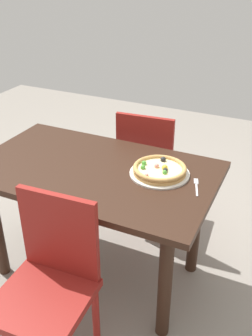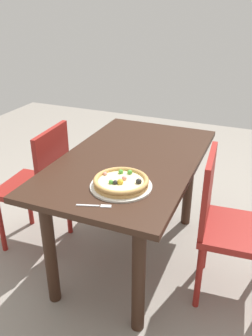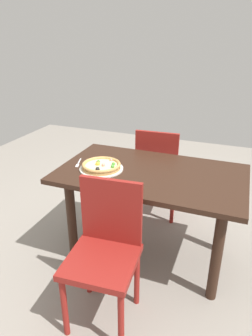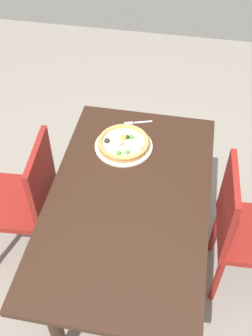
{
  "view_description": "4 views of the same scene",
  "coord_description": "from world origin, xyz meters",
  "px_view_note": "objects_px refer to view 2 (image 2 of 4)",
  "views": [
    {
      "loc": [
        0.95,
        -1.6,
        1.77
      ],
      "look_at": [
        0.18,
        0.05,
        0.76
      ],
      "focal_mm": 41.54,
      "sensor_mm": 36.0,
      "label": 1
    },
    {
      "loc": [
        1.78,
        0.71,
        1.61
      ],
      "look_at": [
        0.18,
        0.05,
        0.76
      ],
      "focal_mm": 37.36,
      "sensor_mm": 36.0,
      "label": 2
    },
    {
      "loc": [
        -0.55,
        1.9,
        1.64
      ],
      "look_at": [
        0.18,
        0.05,
        0.76
      ],
      "focal_mm": 32.17,
      "sensor_mm": 36.0,
      "label": 3
    },
    {
      "loc": [
        -1.23,
        -0.22,
        2.28
      ],
      "look_at": [
        0.18,
        0.05,
        0.76
      ],
      "focal_mm": 43.11,
      "sensor_mm": 36.0,
      "label": 4
    }
  ],
  "objects_px": {
    "dining_table": "(130,175)",
    "plate": "(121,186)",
    "pizza": "(121,182)",
    "chair_far": "(226,222)",
    "fork": "(97,206)",
    "chair_near": "(40,183)"
  },
  "relations": [
    {
      "from": "dining_table",
      "to": "fork",
      "type": "distance_m",
      "value": 0.58
    },
    {
      "from": "chair_far",
      "to": "pizza",
      "type": "relative_size",
      "value": 3.12
    },
    {
      "from": "chair_near",
      "to": "fork",
      "type": "relative_size",
      "value": 5.48
    },
    {
      "from": "chair_far",
      "to": "fork",
      "type": "height_order",
      "value": "chair_far"
    },
    {
      "from": "chair_near",
      "to": "dining_table",
      "type": "bearing_deg",
      "value": -83.45
    },
    {
      "from": "plate",
      "to": "fork",
      "type": "xyz_separation_m",
      "value": [
        0.21,
        -0.03,
        -0.0
      ]
    },
    {
      "from": "plate",
      "to": "fork",
      "type": "bearing_deg",
      "value": -8.55
    },
    {
      "from": "chair_far",
      "to": "chair_near",
      "type": "bearing_deg",
      "value": -93.78
    },
    {
      "from": "chair_near",
      "to": "fork",
      "type": "height_order",
      "value": "chair_near"
    },
    {
      "from": "chair_near",
      "to": "fork",
      "type": "bearing_deg",
      "value": -127.51
    },
    {
      "from": "dining_table",
      "to": "plate",
      "type": "distance_m",
      "value": 0.38
    },
    {
      "from": "plate",
      "to": "chair_far",
      "type": "bearing_deg",
      "value": 116.96
    },
    {
      "from": "chair_near",
      "to": "pizza",
      "type": "distance_m",
      "value": 0.79
    },
    {
      "from": "chair_near",
      "to": "chair_far",
      "type": "xyz_separation_m",
      "value": [
        -0.02,
        1.22,
        0.0
      ]
    },
    {
      "from": "dining_table",
      "to": "chair_near",
      "type": "height_order",
      "value": "chair_near"
    },
    {
      "from": "dining_table",
      "to": "pizza",
      "type": "distance_m",
      "value": 0.39
    },
    {
      "from": "chair_near",
      "to": "fork",
      "type": "xyz_separation_m",
      "value": [
        0.46,
        0.67,
        0.25
      ]
    },
    {
      "from": "plate",
      "to": "chair_near",
      "type": "bearing_deg",
      "value": -109.26
    },
    {
      "from": "dining_table",
      "to": "pizza",
      "type": "relative_size",
      "value": 4.69
    },
    {
      "from": "chair_far",
      "to": "pizza",
      "type": "xyz_separation_m",
      "value": [
        0.26,
        -0.52,
        0.28
      ]
    },
    {
      "from": "chair_near",
      "to": "fork",
      "type": "distance_m",
      "value": 0.85
    },
    {
      "from": "dining_table",
      "to": "plate",
      "type": "relative_size",
      "value": 4.17
    }
  ]
}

